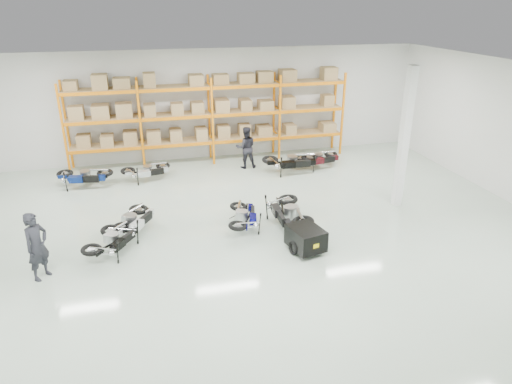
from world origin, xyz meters
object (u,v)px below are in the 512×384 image
object	(u,v)px
moto_back_b	(147,168)
moto_back_d	(319,156)
moto_silver_left	(132,218)
moto_touring_right	(288,208)
moto_blue_centre	(245,213)
trailer	(306,238)
person_left	(37,246)
moto_black_far_left	(113,236)
moto_back_c	(291,158)
moto_back_a	(83,173)
person_back	(246,147)

from	to	relation	value
moto_back_b	moto_back_d	bearing A→B (deg)	-103.69
moto_silver_left	moto_touring_right	distance (m)	4.54
moto_blue_centre	trailer	size ratio (longest dim) A/B	0.93
trailer	moto_back_d	distance (m)	6.79
moto_silver_left	moto_back_d	world-z (taller)	moto_silver_left
moto_blue_centre	moto_silver_left	distance (m)	3.25
person_left	moto_black_far_left	bearing A→B (deg)	-27.33
moto_silver_left	moto_back_c	distance (m)	7.12
trailer	moto_back_a	bearing A→B (deg)	121.53
moto_touring_right	person_left	bearing A→B (deg)	-168.01
moto_black_far_left	person_back	size ratio (longest dim) A/B	0.94
moto_black_far_left	trailer	bearing A→B (deg)	-159.05
moto_silver_left	moto_touring_right	world-z (taller)	moto_touring_right
moto_blue_centre	person_left	world-z (taller)	person_left
person_back	moto_black_far_left	bearing A→B (deg)	53.38
moto_black_far_left	moto_touring_right	xyz separation A→B (m)	(4.97, 0.42, 0.09)
moto_black_far_left	moto_back_d	xyz separation A→B (m)	(7.74, 5.02, 0.02)
moto_blue_centre	moto_back_c	xyz separation A→B (m)	(2.81, 4.19, 0.10)
moto_silver_left	person_left	distance (m)	2.80
moto_back_a	person_back	world-z (taller)	person_back
person_back	moto_back_c	bearing A→B (deg)	152.55
moto_silver_left	moto_back_d	xyz separation A→B (m)	(7.27, 4.05, -0.02)
person_left	person_back	distance (m)	9.27
moto_back_b	moto_back_c	size ratio (longest dim) A/B	0.83
moto_back_a	person_left	bearing A→B (deg)	-173.12
moto_back_c	person_back	size ratio (longest dim) A/B	1.14
person_back	moto_silver_left	bearing A→B (deg)	50.97
moto_black_far_left	person_back	world-z (taller)	person_back
person_back	trailer	bearing A→B (deg)	94.52
trailer	moto_back_a	distance (m)	8.86
moto_silver_left	moto_back_b	xyz separation A→B (m)	(0.53, 4.30, -0.04)
moto_black_far_left	moto_touring_right	distance (m)	4.99
person_left	person_back	xyz separation A→B (m)	(6.58, 6.53, -0.02)
moto_blue_centre	moto_touring_right	size ratio (longest dim) A/B	0.84
moto_silver_left	moto_black_far_left	bearing A→B (deg)	95.90
trailer	moto_back_c	bearing A→B (deg)	62.51
moto_back_a	person_left	size ratio (longest dim) A/B	1.00
trailer	person_left	distance (m)	6.67
moto_silver_left	moto_back_b	size ratio (longest dim) A/B	1.07
moto_back_c	person_back	xyz separation A→B (m)	(-1.59, 0.97, 0.26)
moto_touring_right	moto_back_a	world-z (taller)	moto_touring_right
moto_silver_left	moto_back_c	size ratio (longest dim) A/B	0.89
moto_touring_right	person_back	distance (m)	5.31
moto_blue_centre	person_left	bearing A→B (deg)	27.25
moto_blue_centre	moto_black_far_left	bearing A→B (deg)	21.62
trailer	person_back	size ratio (longest dim) A/B	1.01
moto_back_a	moto_back_c	xyz separation A→B (m)	(7.74, -0.38, 0.06)
moto_touring_right	moto_back_b	distance (m)	6.27
moto_back_c	trailer	bearing A→B (deg)	169.25
moto_silver_left	moto_touring_right	xyz separation A→B (m)	(4.50, -0.55, 0.05)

